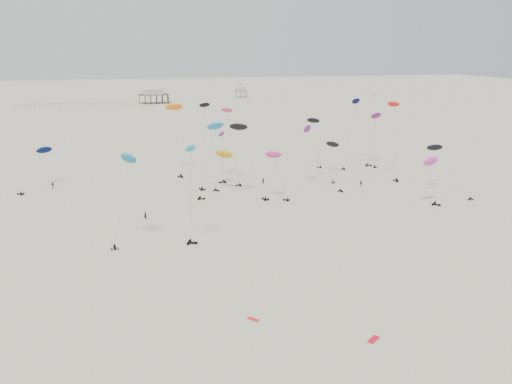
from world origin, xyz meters
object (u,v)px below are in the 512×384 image
object	(u,v)px
pavilion_small	(241,93)
rig_4	(175,119)
spectator_0	(146,219)
rig_0	(312,137)
rig_9	(40,158)
pavilion_main	(154,97)

from	to	relation	value
pavilion_small	rig_4	size ratio (longest dim) A/B	0.41
pavilion_small	spectator_0	bearing A→B (deg)	-106.52
pavilion_small	rig_0	xyz separation A→B (m)	(-36.95, -264.71, 10.29)
rig_9	rig_0	bearing A→B (deg)	-80.81
rig_4	rig_9	xyz separation A→B (m)	(-39.14, -8.31, -8.59)
rig_4	spectator_0	size ratio (longest dim) A/B	10.63
pavilion_main	rig_9	world-z (taller)	rig_9
pavilion_main	pavilion_small	world-z (taller)	pavilion_main
pavilion_small	pavilion_main	bearing A→B (deg)	-156.80
pavilion_small	rig_4	bearing A→B (deg)	-106.93
rig_0	rig_9	bearing A→B (deg)	-27.43
pavilion_main	rig_4	world-z (taller)	rig_4
rig_4	pavilion_main	bearing A→B (deg)	-117.02
rig_9	pavilion_main	bearing A→B (deg)	11.40
rig_4	rig_9	size ratio (longest dim) A/B	1.51
pavilion_main	rig_0	size ratio (longest dim) A/B	1.10
rig_0	spectator_0	world-z (taller)	rig_0
rig_0	spectator_0	xyz separation A→B (m)	(-47.38, -19.64, -13.78)
spectator_0	pavilion_small	bearing A→B (deg)	-86.71
pavilion_main	spectator_0	distance (m)	254.79
pavilion_small	rig_0	size ratio (longest dim) A/B	0.47
rig_9	spectator_0	size ratio (longest dim) A/B	7.05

